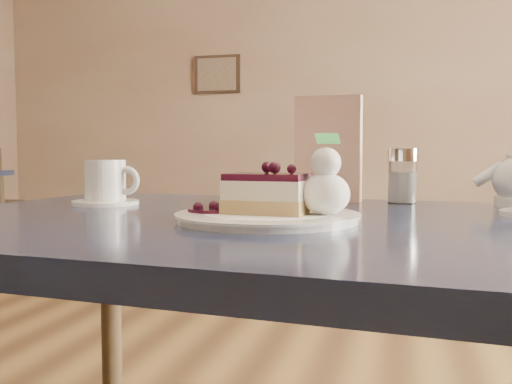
% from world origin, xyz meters
% --- Properties ---
extents(main_table, '(1.31, 0.93, 0.77)m').
position_xyz_m(main_table, '(0.24, 0.09, 0.69)').
color(main_table, '#162234').
rests_on(main_table, ground).
extents(dessert_plate, '(0.28, 0.28, 0.01)m').
position_xyz_m(dessert_plate, '(0.23, 0.04, 0.78)').
color(dessert_plate, white).
rests_on(dessert_plate, main_table).
extents(cheesecake_slice, '(0.13, 0.10, 0.06)m').
position_xyz_m(cheesecake_slice, '(0.23, 0.04, 0.82)').
color(cheesecake_slice, tan).
rests_on(cheesecake_slice, dessert_plate).
extents(whipped_cream, '(0.07, 0.07, 0.07)m').
position_xyz_m(whipped_cream, '(0.32, 0.04, 0.82)').
color(whipped_cream, white).
rests_on(whipped_cream, dessert_plate).
extents(berry_sauce, '(0.08, 0.08, 0.01)m').
position_xyz_m(berry_sauce, '(0.15, 0.04, 0.79)').
color(berry_sauce, black).
rests_on(berry_sauce, dessert_plate).
extents(coffee_set, '(0.14, 0.13, 0.09)m').
position_xyz_m(coffee_set, '(-0.15, 0.23, 0.81)').
color(coffee_set, white).
rests_on(coffee_set, main_table).
extents(menu_card, '(0.15, 0.04, 0.23)m').
position_xyz_m(menu_card, '(0.27, 0.43, 0.89)').
color(menu_card, beige).
rests_on(menu_card, main_table).
extents(sugar_shaker, '(0.06, 0.06, 0.11)m').
position_xyz_m(sugar_shaker, '(0.43, 0.41, 0.83)').
color(sugar_shaker, white).
rests_on(sugar_shaker, main_table).
extents(napkin_stack, '(0.13, 0.13, 0.05)m').
position_xyz_m(napkin_stack, '(0.14, 0.38, 0.80)').
color(napkin_stack, white).
rests_on(napkin_stack, main_table).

